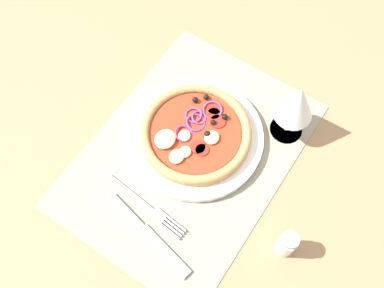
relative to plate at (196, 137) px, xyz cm
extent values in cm
cube|color=#9E7A56|center=(3.36, 0.75, -2.33)|extent=(190.00, 140.00, 2.40)
cube|color=gray|center=(3.36, 0.75, -0.93)|extent=(48.73, 35.24, 0.40)
cylinder|color=white|center=(0.00, 0.00, 0.00)|extent=(26.19, 26.19, 1.45)
cylinder|color=tan|center=(0.00, 0.00, 1.23)|extent=(21.18, 21.18, 1.00)
torus|color=tan|center=(0.00, 0.00, 2.09)|extent=(21.29, 21.29, 1.80)
cylinder|color=#B7381E|center=(0.00, 0.00, 1.88)|extent=(17.37, 17.37, 0.30)
ellipsoid|color=beige|center=(4.65, -3.73, 2.67)|extent=(4.29, 3.86, 1.29)
ellipsoid|color=beige|center=(-0.54, 3.26, 2.49)|extent=(3.06, 2.76, 0.92)
ellipsoid|color=beige|center=(6.33, 0.02, 2.49)|extent=(3.09, 2.78, 0.93)
ellipsoid|color=beige|center=(4.67, 0.52, 2.41)|extent=(2.53, 2.28, 0.76)
ellipsoid|color=beige|center=(1.96, -1.25, 2.41)|extent=(2.54, 2.29, 0.76)
sphere|color=black|center=(-7.32, -2.41, 2.58)|extent=(1.11, 1.11, 1.11)
sphere|color=black|center=(-5.57, 2.98, 2.61)|extent=(1.17, 1.17, 1.17)
sphere|color=black|center=(-5.57, -3.83, 2.61)|extent=(1.17, 1.17, 1.17)
sphere|color=black|center=(-0.64, 2.22, 2.65)|extent=(1.24, 1.24, 1.24)
sphere|color=black|center=(-3.32, 1.77, 2.56)|extent=(1.07, 1.07, 1.07)
torus|color=#8E3D75|center=(1.62, -1.65, 2.28)|extent=(3.71, 3.62, 1.56)
torus|color=#8E3D75|center=(-2.85, -1.13, 2.28)|extent=(3.09, 3.08, 1.14)
torus|color=#8E3D75|center=(-2.73, -2.30, 2.28)|extent=(3.48, 3.47, 0.88)
torus|color=#8E3D75|center=(-5.69, 0.12, 2.28)|extent=(3.97, 3.93, 1.41)
torus|color=#8E3D75|center=(-1.62, -1.06, 2.28)|extent=(3.95, 3.90, 1.33)
cylinder|color=#A3281E|center=(-4.16, 2.30, 2.18)|extent=(2.98, 2.98, 0.30)
cylinder|color=#A3281E|center=(-6.30, 0.19, 2.18)|extent=(2.91, 2.91, 0.30)
cylinder|color=#A3281E|center=(-5.21, 0.37, 2.18)|extent=(2.51, 2.51, 0.30)
cylinder|color=#A3281E|center=(2.53, 3.10, 2.18)|extent=(2.48, 2.48, 0.30)
cylinder|color=#A3281E|center=(2.46, 2.13, 2.18)|extent=(2.85, 2.85, 0.30)
cube|color=silver|center=(16.13, -3.70, -0.51)|extent=(1.83, 11.20, 0.44)
cube|color=silver|center=(16.70, 3.12, -0.51)|extent=(2.40, 2.69, 0.44)
cube|color=silver|center=(17.88, 6.45, -0.51)|extent=(0.68, 4.33, 0.44)
cube|color=silver|center=(17.28, 6.50, -0.51)|extent=(0.68, 4.33, 0.44)
cube|color=silver|center=(16.69, 6.55, -0.51)|extent=(0.68, 4.33, 0.44)
cube|color=silver|center=(16.09, 6.60, -0.51)|extent=(0.68, 4.33, 0.44)
cube|color=silver|center=(19.26, -2.22, -0.42)|extent=(2.95, 8.49, 0.62)
cube|color=silver|center=(21.25, 7.58, -0.51)|extent=(4.27, 11.77, 0.44)
cylinder|color=silver|center=(-11.73, 13.63, -0.93)|extent=(6.40, 6.40, 0.40)
cylinder|color=silver|center=(-11.73, 13.63, 2.27)|extent=(0.80, 0.80, 6.00)
cone|color=silver|center=(-11.73, 13.63, 9.52)|extent=(7.20, 7.20, 8.50)
cone|color=red|center=(-11.73, 13.63, 8.90)|extent=(5.60, 5.60, 6.44)
cylinder|color=silver|center=(9.10, 24.56, 1.62)|extent=(3.20, 3.20, 5.50)
cylinder|color=#ADADB2|center=(9.10, 24.56, 4.97)|extent=(2.88, 2.88, 1.20)
camera|label=1|loc=(32.33, 20.86, 76.66)|focal=41.55mm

